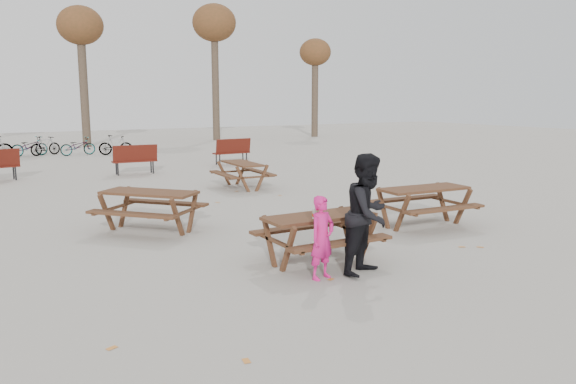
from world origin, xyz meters
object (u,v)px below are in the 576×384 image
food_tray (322,216)px  picnic_table_north (150,211)px  child (322,238)px  adult (368,214)px  main_picnic_table (319,226)px  picnic_table_east (423,207)px  soda_bottle (314,214)px  picnic_table_far (242,175)px

food_tray → picnic_table_north: (-1.67, 3.64, -0.39)m
child → adult: 0.80m
adult → picnic_table_north: bearing=91.1°
main_picnic_table → adult: adult is taller
adult → main_picnic_table: bearing=86.0°
main_picnic_table → picnic_table_east: 3.45m
child → picnic_table_north: (-1.31, 4.18, -0.21)m
soda_bottle → picnic_table_east: bearing=20.2°
main_picnic_table → soda_bottle: 0.39m
picnic_table_far → adult: bearing=169.9°
food_tray → main_picnic_table: bearing=70.2°
picnic_table_north → picnic_table_far: size_ratio=1.06×
child → adult: adult is taller
food_tray → soda_bottle: (-0.16, -0.02, 0.05)m
main_picnic_table → soda_bottle: soda_bottle is taller
food_tray → picnic_table_north: size_ratio=0.10×
picnic_table_north → picnic_table_east: bearing=22.5°
food_tray → picnic_table_east: 3.59m
food_tray → soda_bottle: soda_bottle is taller
food_tray → adult: adult is taller
picnic_table_north → picnic_table_far: bearing=93.2°
soda_bottle → picnic_table_north: (-1.51, 3.66, -0.45)m
adult → picnic_table_north: adult is taller
picnic_table_east → soda_bottle: bearing=-156.2°
main_picnic_table → picnic_table_north: size_ratio=0.97×
food_tray → picnic_table_far: (2.24, 7.61, -0.42)m
child → picnic_table_north: 4.39m
main_picnic_table → food_tray: food_tray is taller
adult → picnic_table_east: (2.96, 1.93, -0.50)m
soda_bottle → picnic_table_far: (2.40, 7.63, -0.47)m
food_tray → picnic_table_east: food_tray is taller
adult → picnic_table_far: bearing=53.0°
food_tray → picnic_table_far: bearing=73.6°
main_picnic_table → child: child is taller
food_tray → picnic_table_north: food_tray is taller
picnic_table_north → food_tray: bearing=-17.5°
soda_bottle → picnic_table_east: soda_bottle is taller
main_picnic_table → child: (-0.43, -0.72, 0.03)m
main_picnic_table → picnic_table_east: size_ratio=0.96×
adult → picnic_table_east: size_ratio=0.97×
food_tray → child: size_ratio=0.15×
soda_bottle → picnic_table_east: 3.75m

